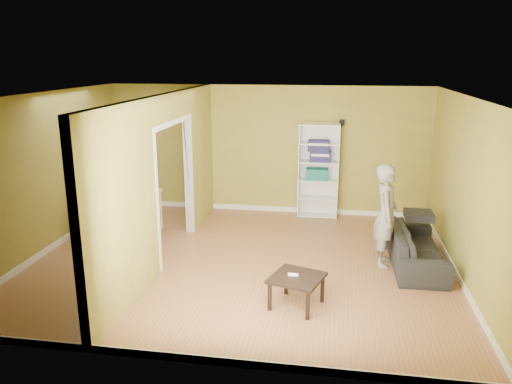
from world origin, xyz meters
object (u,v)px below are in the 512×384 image
(chair_left, at_px, (85,207))
(chair_far, at_px, (143,202))
(bookshelf, at_px, (319,170))
(chair_near, at_px, (115,221))
(coffee_table, at_px, (297,281))
(dining_table, at_px, (123,198))
(sofa, at_px, (417,242))
(person, at_px, (387,207))

(chair_left, xyz_separation_m, chair_far, (0.89, 0.56, -0.03))
(bookshelf, distance_m, chair_near, 4.06)
(coffee_table, bearing_deg, chair_near, 153.45)
(chair_far, bearing_deg, dining_table, 103.08)
(sofa, height_order, person, person)
(sofa, distance_m, person, 0.76)
(coffee_table, xyz_separation_m, chair_left, (-4.08, 2.23, 0.13))
(bookshelf, bearing_deg, chair_left, -158.11)
(dining_table, bearing_deg, coffee_table, -33.70)
(coffee_table, distance_m, chair_left, 4.65)
(chair_near, distance_m, chair_far, 1.20)
(dining_table, bearing_deg, person, -7.89)
(dining_table, distance_m, chair_left, 0.80)
(person, height_order, coffee_table, person)
(dining_table, bearing_deg, bookshelf, 26.61)
(sofa, xyz_separation_m, bookshelf, (-1.62, 2.26, 0.58))
(person, xyz_separation_m, chair_far, (-4.42, 1.22, -0.49))
(bookshelf, xyz_separation_m, chair_near, (-3.31, -2.31, -0.49))
(person, distance_m, coffee_table, 2.08)
(bookshelf, distance_m, dining_table, 3.82)
(chair_left, height_order, chair_far, chair_left)
(dining_table, height_order, chair_left, chair_left)
(sofa, bearing_deg, dining_table, 83.23)
(person, distance_m, chair_near, 4.46)
(coffee_table, xyz_separation_m, chair_far, (-3.19, 2.80, 0.09))
(chair_left, bearing_deg, coffee_table, 40.15)
(person, bearing_deg, bookshelf, 30.96)
(sofa, xyz_separation_m, coffee_table, (-1.72, -1.66, -0.01))
(sofa, height_order, bookshelf, bookshelf)
(person, bearing_deg, sofa, -75.50)
(coffee_table, relative_size, chair_far, 0.70)
(coffee_table, distance_m, chair_far, 4.24)
(sofa, bearing_deg, chair_left, 83.78)
(chair_far, bearing_deg, bookshelf, -137.06)
(dining_table, height_order, chair_near, chair_near)
(bookshelf, distance_m, coffee_table, 3.96)
(person, xyz_separation_m, chair_near, (-4.43, 0.02, -0.48))
(bookshelf, height_order, chair_near, bookshelf)
(chair_left, bearing_deg, person, 61.79)
(bookshelf, xyz_separation_m, chair_far, (-3.29, -1.12, -0.50))
(sofa, relative_size, chair_near, 2.09)
(chair_left, height_order, chair_near, chair_left)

